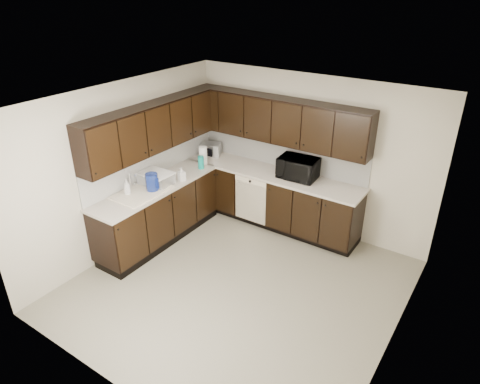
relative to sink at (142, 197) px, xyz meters
The scene contains 20 objects.
floor 1.90m from the sink, ahead, with size 4.00×4.00×0.00m, color gray.
ceiling 2.33m from the sink, ahead, with size 4.00×4.00×0.00m, color white.
wall_back 2.65m from the sink, 50.13° to the left, with size 4.00×0.02×2.50m, color beige.
wall_left 0.49m from the sink, behind, with size 0.02×4.00×2.50m, color beige.
wall_right 3.70m from the sink, ahead, with size 0.02×4.00×2.50m, color beige.
wall_front 2.63m from the sink, 49.77° to the right, with size 4.00×0.02×2.50m, color beige.
lower_cabinets 1.39m from the sink, 58.99° to the left, with size 3.00×2.80×0.90m.
countertop 1.31m from the sink, 59.01° to the left, with size 3.03×2.83×0.04m.
backsplash 1.44m from the sink, 70.83° to the left, with size 3.00×2.80×0.48m.
upper_cabinets 1.61m from the sink, 64.56° to the left, with size 3.00×2.80×0.70m.
dishwasher 1.76m from the sink, 55.40° to the left, with size 0.58×0.04×0.78m.
sink is the anchor object (origin of this frame).
microwave 2.40m from the sink, 46.88° to the left, with size 0.59×0.40×0.33m, color black.
soap_bottle_a 0.72m from the sink, 73.30° to the left, with size 0.10×0.10×0.21m, color gray.
soap_bottle_b 0.26m from the sink, 133.73° to the right, with size 0.09×0.10×0.25m, color gray.
toaster_oven 1.76m from the sink, 92.26° to the left, with size 0.34×0.25×0.21m, color #B2B2B4.
storage_bin 0.38m from the sink, 93.59° to the left, with size 0.47×0.35×0.18m, color white.
blue_pitcher 0.26m from the sink, 58.96° to the left, with size 0.18×0.18×0.27m, color navy.
teal_tumbler 1.21m from the sink, 82.21° to the left, with size 0.10×0.10×0.21m, color #0D9488.
paper_towel_roll 1.38m from the sink, 86.97° to the left, with size 0.14×0.14×0.30m, color white.
Camera 1 is at (2.59, -3.80, 3.73)m, focal length 32.00 mm.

